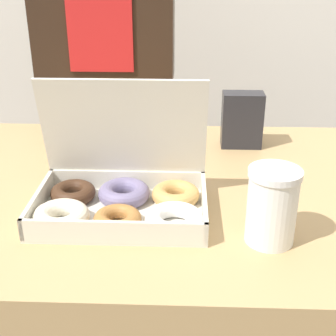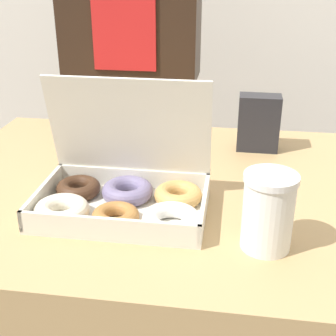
{
  "view_description": "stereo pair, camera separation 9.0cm",
  "coord_description": "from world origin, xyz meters",
  "px_view_note": "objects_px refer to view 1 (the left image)",
  "views": [
    {
      "loc": [
        0.08,
        -0.96,
        1.21
      ],
      "look_at": [
        0.04,
        -0.14,
        0.83
      ],
      "focal_mm": 50.0,
      "sensor_mm": 36.0,
      "label": 1
    },
    {
      "loc": [
        0.16,
        -0.95,
        1.21
      ],
      "look_at": [
        0.04,
        -0.14,
        0.83
      ],
      "focal_mm": 50.0,
      "sensor_mm": 36.0,
      "label": 2
    }
  ],
  "objects_px": {
    "napkin_holder": "(242,120)",
    "donut_box": "(122,196)",
    "coffee_cup": "(272,206)",
    "person_customer": "(108,67)"
  },
  "relations": [
    {
      "from": "donut_box",
      "to": "coffee_cup",
      "type": "height_order",
      "value": "donut_box"
    },
    {
      "from": "donut_box",
      "to": "person_customer",
      "type": "bearing_deg",
      "value": 100.73
    },
    {
      "from": "donut_box",
      "to": "napkin_holder",
      "type": "relative_size",
      "value": 2.38
    },
    {
      "from": "napkin_holder",
      "to": "person_customer",
      "type": "xyz_separation_m",
      "value": [
        -0.41,
        0.34,
        0.06
      ]
    },
    {
      "from": "coffee_cup",
      "to": "napkin_holder",
      "type": "distance_m",
      "value": 0.47
    },
    {
      "from": "coffee_cup",
      "to": "person_customer",
      "type": "height_order",
      "value": "person_customer"
    },
    {
      "from": "donut_box",
      "to": "coffee_cup",
      "type": "distance_m",
      "value": 0.3
    },
    {
      "from": "coffee_cup",
      "to": "person_customer",
      "type": "relative_size",
      "value": 0.09
    },
    {
      "from": "napkin_holder",
      "to": "donut_box",
      "type": "bearing_deg",
      "value": -126.38
    },
    {
      "from": "donut_box",
      "to": "napkin_holder",
      "type": "height_order",
      "value": "donut_box"
    }
  ]
}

